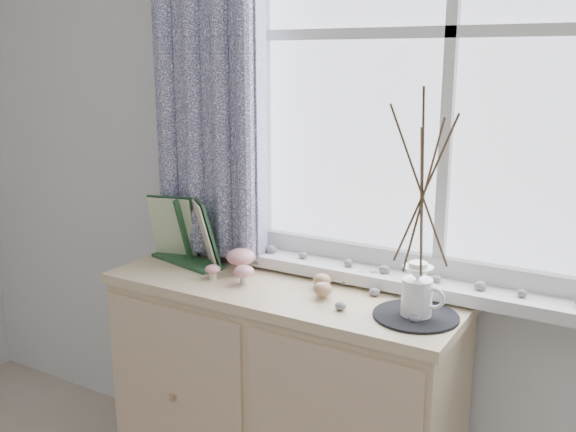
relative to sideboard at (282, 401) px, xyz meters
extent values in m
cube|color=silver|center=(0.15, 0.25, 0.87)|extent=(4.00, 0.04, 2.60)
cube|color=white|center=(0.45, 0.25, 1.22)|extent=(1.30, 0.01, 1.40)
cube|color=silver|center=(0.45, 0.17, 0.45)|extent=(1.45, 0.16, 0.04)
cube|color=#0A0A38|center=(-0.37, 0.12, 1.25)|extent=(0.44, 0.06, 1.61)
cube|color=#CEB490|center=(0.00, 0.01, -0.02)|extent=(1.17, 0.43, 0.81)
cube|color=#CEB490|center=(0.00, 0.01, 0.41)|extent=(1.20, 0.45, 0.03)
cube|color=#D4B093|center=(-0.29, -0.22, -0.02)|extent=(0.55, 0.01, 0.75)
cylinder|color=silver|center=(-0.17, 0.01, 0.46)|extent=(0.03, 0.03, 0.06)
ellipsoid|color=#A10515|center=(-0.17, 0.01, 0.49)|extent=(0.10, 0.10, 0.06)
cylinder|color=silver|center=(-0.11, -0.06, 0.45)|extent=(0.03, 0.03, 0.04)
ellipsoid|color=#A10515|center=(-0.11, -0.06, 0.47)|extent=(0.07, 0.07, 0.04)
cylinder|color=silver|center=(-0.23, -0.07, 0.44)|extent=(0.02, 0.02, 0.03)
ellipsoid|color=#A10515|center=(-0.23, -0.07, 0.46)|extent=(0.05, 0.05, 0.03)
ellipsoid|color=tan|center=(0.17, -0.03, 0.45)|extent=(0.06, 0.05, 0.07)
ellipsoid|color=tan|center=(0.13, 0.04, 0.45)|extent=(0.06, 0.05, 0.07)
cylinder|color=black|center=(0.47, -0.03, 0.43)|extent=(0.25, 0.25, 0.01)
cylinder|color=white|center=(0.47, -0.03, 0.49)|extent=(0.10, 0.10, 0.11)
cone|color=white|center=(0.47, -0.03, 0.56)|extent=(0.09, 0.09, 0.04)
cylinder|color=white|center=(0.47, -0.03, 0.58)|extent=(0.05, 0.05, 0.02)
torus|color=white|center=(0.52, -0.03, 0.49)|extent=(0.07, 0.02, 0.07)
ellipsoid|color=gray|center=(0.26, -0.09, 0.44)|extent=(0.04, 0.03, 0.02)
ellipsoid|color=gray|center=(0.30, 0.07, 0.44)|extent=(0.04, 0.03, 0.02)
ellipsoid|color=gray|center=(0.48, -0.07, 0.44)|extent=(0.04, 0.03, 0.02)
ellipsoid|color=gray|center=(0.18, 0.11, 0.44)|extent=(0.04, 0.03, 0.02)
ellipsoid|color=gray|center=(0.42, 0.05, 0.44)|extent=(0.04, 0.03, 0.02)
camera|label=1|loc=(1.03, -1.70, 1.15)|focal=40.00mm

